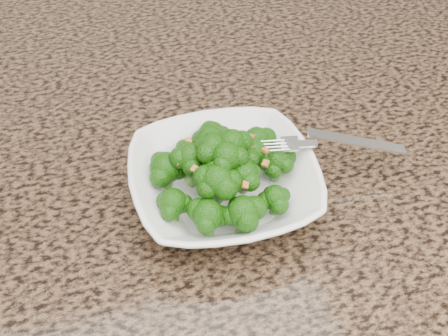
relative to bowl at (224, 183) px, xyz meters
name	(u,v)px	position (x,y,z in m)	size (l,w,h in m)	color
granite_counter	(82,170)	(-0.15, 0.11, -0.04)	(1.64, 1.04, 0.03)	brown
bowl	(224,183)	(0.00, 0.00, 0.00)	(0.21, 0.21, 0.05)	white
broccoli_pile	(224,146)	(0.00, 0.00, 0.06)	(0.19, 0.19, 0.06)	#1A5709
garlic_topping	(224,120)	(0.00, 0.00, 0.09)	(0.11, 0.11, 0.01)	#C2742F
fork	(310,143)	(0.10, 0.00, 0.03)	(0.20, 0.03, 0.01)	silver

